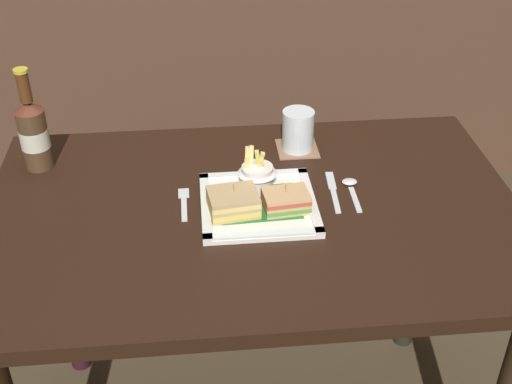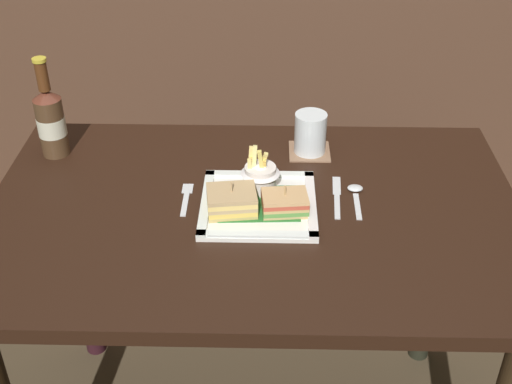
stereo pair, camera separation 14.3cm
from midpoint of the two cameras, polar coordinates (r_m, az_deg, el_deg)
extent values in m
cube|color=black|center=(1.46, 2.59, -1.96)|extent=(1.17, 0.75, 0.03)
cylinder|color=black|center=(2.00, -12.79, -5.62)|extent=(0.06, 0.06, 0.74)
cylinder|color=black|center=(2.02, 16.99, -5.94)|extent=(0.06, 0.06, 0.74)
cube|color=white|center=(1.45, 3.03, -1.23)|extent=(0.25, 0.25, 0.01)
cube|color=#276D2B|center=(1.45, 3.04, -1.04)|extent=(0.18, 0.14, 0.00)
cube|color=white|center=(1.35, 3.14, -3.73)|extent=(0.25, 0.02, 0.01)
cube|color=white|center=(1.54, 2.95, 1.45)|extent=(0.25, 0.02, 0.01)
cube|color=white|center=(1.45, -1.49, -0.91)|extent=(0.02, 0.25, 0.01)
cube|color=white|center=(1.46, 7.55, -1.02)|extent=(0.02, 0.25, 0.01)
cube|color=tan|center=(1.42, 0.81, -1.52)|extent=(0.11, 0.10, 0.01)
cube|color=#E4BC52|center=(1.42, 0.81, -1.19)|extent=(0.11, 0.10, 0.01)
cube|color=tan|center=(1.41, 0.81, -0.86)|extent=(0.11, 0.10, 0.01)
cube|color=#F0CB70|center=(1.41, 0.82, -0.53)|extent=(0.11, 0.10, 0.01)
cube|color=tan|center=(1.40, 0.82, -0.20)|extent=(0.11, 0.10, 0.01)
cylinder|color=tan|center=(1.40, 0.82, -0.46)|extent=(0.00, 0.00, 0.07)
cube|color=tan|center=(1.43, 5.32, -1.59)|extent=(0.10, 0.08, 0.01)
cube|color=#548A3F|center=(1.42, 5.33, -1.31)|extent=(0.10, 0.08, 0.01)
cube|color=tan|center=(1.42, 5.35, -1.03)|extent=(0.10, 0.08, 0.01)
cube|color=#BC4934|center=(1.41, 5.37, -0.75)|extent=(0.10, 0.08, 0.01)
cube|color=tan|center=(1.41, 5.39, -0.46)|extent=(0.10, 0.08, 0.01)
cylinder|color=tan|center=(1.41, 5.38, -0.65)|extent=(0.00, 0.00, 0.06)
cylinder|color=silver|center=(1.48, 3.14, 1.08)|extent=(0.07, 0.07, 0.06)
cone|color=white|center=(1.46, 3.17, 1.97)|extent=(0.09, 0.09, 0.03)
cube|color=#EAD262|center=(1.45, 3.29, 2.24)|extent=(0.02, 0.01, 0.07)
cube|color=#F6D479|center=(1.47, 2.31, 2.59)|extent=(0.01, 0.02, 0.07)
cube|color=#E6CB6F|center=(1.46, 3.34, 2.33)|extent=(0.03, 0.02, 0.06)
cube|color=#E6D882|center=(1.46, 2.55, 2.50)|extent=(0.01, 0.03, 0.07)
cube|color=#E9BA56|center=(1.47, 2.39, 2.04)|extent=(0.01, 0.02, 0.05)
cube|color=#E7BA53|center=(1.46, 3.50, 1.95)|extent=(0.01, 0.02, 0.05)
cube|color=#E7CE75|center=(1.46, 2.28, 1.88)|extent=(0.01, 0.02, 0.05)
cylinder|color=#4D3420|center=(1.66, -14.67, 5.32)|extent=(0.07, 0.07, 0.15)
cone|color=#5E2C1F|center=(1.63, -15.09, 7.94)|extent=(0.07, 0.07, 0.02)
cylinder|color=#552E15|center=(1.61, -15.34, 9.45)|extent=(0.03, 0.03, 0.07)
cylinder|color=gold|center=(1.59, -15.55, 10.73)|extent=(0.03, 0.03, 0.01)
cylinder|color=beige|center=(1.66, -14.68, 5.41)|extent=(0.07, 0.07, 0.05)
cube|color=#906A4E|center=(1.66, 7.04, 3.37)|extent=(0.10, 0.10, 0.00)
cylinder|color=silver|center=(1.64, 7.16, 4.94)|extent=(0.08, 0.08, 0.10)
cylinder|color=silver|center=(1.65, 7.09, 3.99)|extent=(0.07, 0.07, 0.04)
cube|color=silver|center=(1.46, -3.30, -1.14)|extent=(0.01, 0.09, 0.00)
cube|color=silver|center=(1.51, -3.16, 0.21)|extent=(0.02, 0.04, 0.00)
cube|color=silver|center=(1.47, 9.70, -1.30)|extent=(0.02, 0.10, 0.00)
cube|color=silver|center=(1.54, 9.53, 0.46)|extent=(0.02, 0.07, 0.00)
cube|color=silver|center=(1.48, 11.39, -1.31)|extent=(0.01, 0.10, 0.00)
ellipsoid|color=silver|center=(1.53, 11.10, 0.25)|extent=(0.03, 0.03, 0.01)
camera|label=1|loc=(0.07, -87.14, 1.92)|focal=46.97mm
camera|label=2|loc=(0.07, 92.86, -1.92)|focal=46.97mm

